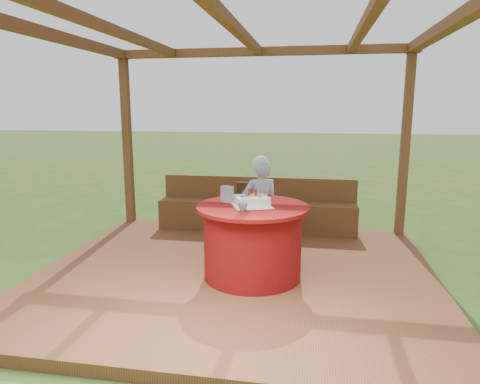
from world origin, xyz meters
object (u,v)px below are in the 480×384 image
object	(u,v)px
bench	(257,213)
gift_bag	(227,194)
birthday_cake	(252,201)
drinking_glass	(243,207)
chair	(252,213)
table	(253,241)
elderly_woman	(260,206)

from	to	relation	value
bench	gift_bag	distance (m)	1.84
birthday_cake	drinking_glass	world-z (taller)	birthday_cake
bench	drinking_glass	world-z (taller)	drinking_glass
chair	table	bearing A→B (deg)	-80.93
table	birthday_cake	xyz separation A→B (m)	(-0.01, -0.01, 0.45)
bench	table	distance (m)	1.87
chair	elderly_woman	xyz separation A→B (m)	(0.15, -0.28, 0.17)
table	gift_bag	distance (m)	0.59
chair	gift_bag	bearing A→B (deg)	-99.40
elderly_woman	chair	bearing A→B (deg)	118.27
birthday_cake	gift_bag	bearing A→B (deg)	155.40
bench	chair	xyz separation A→B (m)	(0.05, -0.84, 0.21)
elderly_woman	birthday_cake	world-z (taller)	elderly_woman
bench	chair	world-z (taller)	chair
gift_bag	drinking_glass	xyz separation A→B (m)	(0.25, -0.42, -0.05)
bench	elderly_woman	distance (m)	1.20
table	gift_bag	size ratio (longest dim) A/B	6.79
bench	elderly_woman	size ratio (longest dim) A/B	2.35
table	birthday_cake	size ratio (longest dim) A/B	2.37
bench	birthday_cake	world-z (taller)	birthday_cake
table	gift_bag	xyz separation A→B (m)	(-0.31, 0.13, 0.49)
drinking_glass	chair	bearing A→B (deg)	94.53
bench	birthday_cake	size ratio (longest dim) A/B	5.82
elderly_woman	gift_bag	world-z (taller)	elderly_woman
elderly_woman	gift_bag	xyz separation A→B (m)	(-0.30, -0.61, 0.26)
drinking_glass	bench	bearing A→B (deg)	93.99
drinking_glass	elderly_woman	bearing A→B (deg)	87.26
table	drinking_glass	world-z (taller)	drinking_glass
chair	birthday_cake	bearing A→B (deg)	-81.50
table	drinking_glass	bearing A→B (deg)	-101.63
table	drinking_glass	size ratio (longest dim) A/B	12.74
bench	table	xyz separation A→B (m)	(0.21, -1.86, 0.15)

